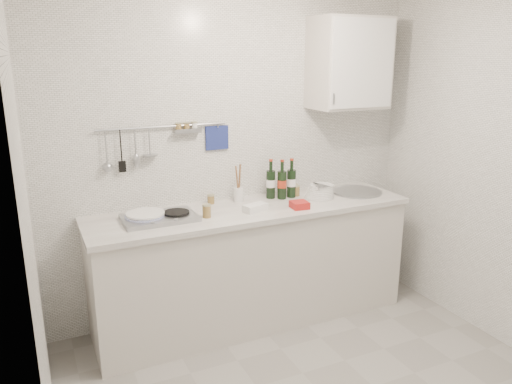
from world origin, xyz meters
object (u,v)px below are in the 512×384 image
at_px(wall_cabinet, 350,63).
at_px(utensil_crock, 239,193).
at_px(wine_bottles, 281,179).
at_px(plate_stack_sink, 320,191).
at_px(plate_stack_hob, 144,217).

distance_m(wall_cabinet, utensil_crock, 1.34).
xyz_separation_m(wall_cabinet, wine_bottles, (-0.59, 0.01, -0.87)).
bearing_deg(wine_bottles, plate_stack_sink, -20.86).
bearing_deg(plate_stack_sink, plate_stack_hob, 179.81).
relative_size(wall_cabinet, wine_bottles, 2.26).
distance_m(plate_stack_sink, utensil_crock, 0.66).
xyz_separation_m(plate_stack_sink, wine_bottles, (-0.29, 0.11, 0.11)).
distance_m(plate_stack_hob, plate_stack_sink, 1.41).
bearing_deg(plate_stack_hob, wall_cabinet, 3.25).
xyz_separation_m(plate_stack_sink, utensil_crock, (-0.64, 0.16, 0.02)).
height_order(wall_cabinet, utensil_crock, wall_cabinet).
distance_m(plate_stack_hob, utensil_crock, 0.79).
bearing_deg(wine_bottles, utensil_crock, 171.72).
height_order(plate_stack_hob, plate_stack_sink, plate_stack_sink).
bearing_deg(utensil_crock, plate_stack_hob, -168.51).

